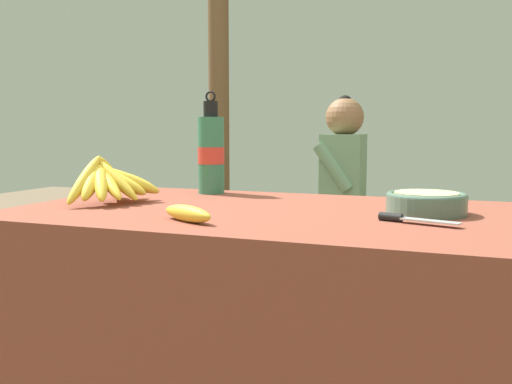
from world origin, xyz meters
The scene contains 10 objects.
market_counter centered at (0.00, 0.00, 0.36)m, with size 1.36×0.80×0.72m.
banana_bunch_ripe centered at (-0.47, -0.04, 0.79)m, with size 0.22×0.32×0.15m.
serving_bowl centered at (0.41, 0.06, 0.75)m, with size 0.20×0.20×0.06m.
water_bottle centered at (-0.31, 0.30, 0.86)m, with size 0.09×0.09×0.35m.
loose_banana_front centered at (-0.11, -0.26, 0.74)m, with size 0.17×0.11×0.04m.
knife centered at (0.37, -0.10, 0.73)m, with size 0.19×0.08×0.02m.
wooden_bench centered at (-0.03, 1.44, 0.39)m, with size 1.85×0.32×0.46m.
seated_vendor centered at (-0.12, 1.41, 0.65)m, with size 0.41×0.40×1.12m.
banana_bunch_green centered at (0.51, 1.45, 0.52)m, with size 0.18×0.28×0.12m.
support_post_near centered at (-1.00, 1.88, 1.37)m, with size 0.13×0.13×2.74m.
Camera 1 is at (0.48, -1.37, 0.93)m, focal length 38.00 mm.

